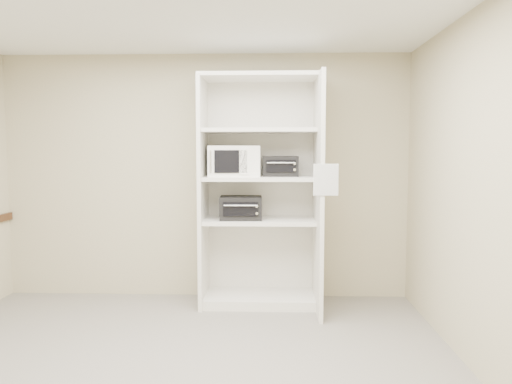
{
  "coord_description": "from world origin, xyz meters",
  "views": [
    {
      "loc": [
        0.77,
        -3.54,
        1.65
      ],
      "look_at": [
        0.59,
        1.37,
        1.23
      ],
      "focal_mm": 35.0,
      "sensor_mm": 36.0,
      "label": 1
    }
  ],
  "objects_px": {
    "microwave": "(233,161)",
    "toaster_oven_upper": "(280,166)",
    "toaster_oven_lower": "(241,208)",
    "shelving_unit": "(264,199)"
  },
  "relations": [
    {
      "from": "microwave",
      "to": "toaster_oven_upper",
      "type": "height_order",
      "value": "microwave"
    },
    {
      "from": "toaster_oven_lower",
      "to": "shelving_unit",
      "type": "bearing_deg",
      "value": 8.42
    },
    {
      "from": "shelving_unit",
      "to": "toaster_oven_upper",
      "type": "distance_m",
      "value": 0.39
    },
    {
      "from": "toaster_oven_upper",
      "to": "toaster_oven_lower",
      "type": "xyz_separation_m",
      "value": [
        -0.41,
        -0.1,
        -0.44
      ]
    },
    {
      "from": "shelving_unit",
      "to": "microwave",
      "type": "height_order",
      "value": "shelving_unit"
    },
    {
      "from": "shelving_unit",
      "to": "toaster_oven_upper",
      "type": "bearing_deg",
      "value": 17.17
    },
    {
      "from": "toaster_oven_upper",
      "to": "shelving_unit",
      "type": "bearing_deg",
      "value": -164.36
    },
    {
      "from": "microwave",
      "to": "toaster_oven_upper",
      "type": "distance_m",
      "value": 0.5
    },
    {
      "from": "shelving_unit",
      "to": "toaster_oven_lower",
      "type": "height_order",
      "value": "shelving_unit"
    },
    {
      "from": "microwave",
      "to": "toaster_oven_lower",
      "type": "relative_size",
      "value": 1.23
    }
  ]
}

